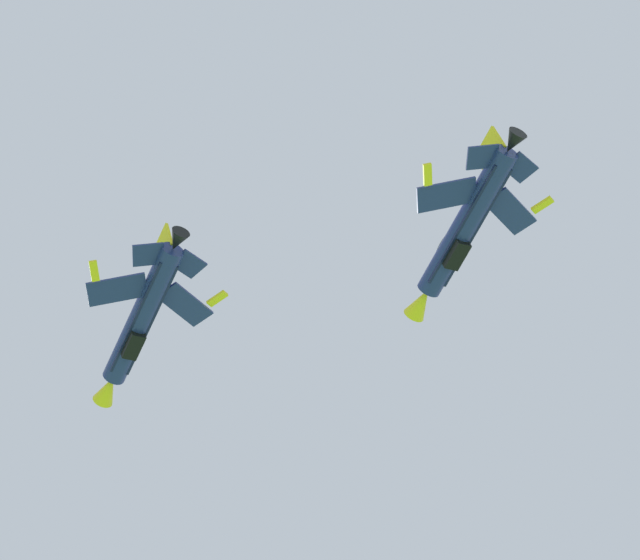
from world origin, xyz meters
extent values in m
cylinder|color=navy|center=(-49.49, 28.35, 96.02)|extent=(11.95, 5.27, 1.70)
cube|color=#141947|center=(-49.45, 28.46, 95.56)|extent=(10.06, 4.49, 0.75)
cone|color=yellow|center=(-56.30, 30.52, 96.02)|extent=(2.76, 2.22, 1.56)
cone|color=black|center=(-43.06, 26.30, 96.02)|extent=(1.94, 1.78, 1.36)
ellipsoid|color=#192333|center=(-52.05, 29.00, 96.63)|extent=(3.46, 2.25, 1.34)
cube|color=black|center=(-51.49, 29.20, 95.23)|extent=(2.48, 1.88, 1.09)
cube|color=navy|center=(-48.62, 25.44, 95.28)|extent=(4.27, 4.24, 1.24)
cube|color=yellow|center=(-48.17, 23.16, 94.76)|extent=(1.55, 1.56, 0.37)
cube|color=navy|center=(-47.08, 30.26, 96.58)|extent=(2.60, 4.39, 1.24)
cube|color=yellow|center=(-45.40, 31.85, 97.10)|extent=(1.68, 0.88, 0.37)
cube|color=navy|center=(-45.08, 25.39, 95.64)|extent=(2.69, 2.76, 0.70)
cube|color=navy|center=(-44.18, 28.20, 96.39)|extent=(1.86, 2.29, 0.70)
cube|color=yellow|center=(-45.05, 26.46, 97.77)|extent=(2.73, 1.59, 2.57)
cylinder|color=navy|center=(-28.28, 40.07, 95.46)|extent=(11.95, 5.27, 1.70)
cube|color=#141947|center=(-28.24, 40.19, 95.01)|extent=(10.06, 4.49, 0.78)
cone|color=yellow|center=(-35.09, 42.25, 95.46)|extent=(2.76, 2.22, 1.56)
cone|color=black|center=(-21.85, 38.02, 95.46)|extent=(1.94, 1.78, 1.36)
ellipsoid|color=#192333|center=(-30.85, 40.71, 96.08)|extent=(3.46, 2.27, 1.36)
cube|color=black|center=(-30.27, 40.94, 94.69)|extent=(2.49, 1.90, 1.11)
cube|color=navy|center=(-27.40, 37.18, 94.67)|extent=(4.26, 4.22, 1.34)
cube|color=yellow|center=(-26.95, 34.92, 94.09)|extent=(1.55, 1.56, 0.38)
cube|color=navy|center=(-25.88, 41.96, 96.10)|extent=(2.60, 4.37, 1.34)
cube|color=yellow|center=(-24.20, 43.55, 96.67)|extent=(1.68, 0.88, 0.38)
cube|color=navy|center=(-23.87, 37.12, 95.05)|extent=(2.69, 2.75, 0.76)
cube|color=navy|center=(-22.98, 39.92, 95.88)|extent=(1.86, 2.28, 0.76)
cube|color=yellow|center=(-23.86, 38.14, 97.20)|extent=(2.75, 1.65, 2.56)
camera|label=1|loc=(4.07, -2.62, 1.86)|focal=87.49mm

